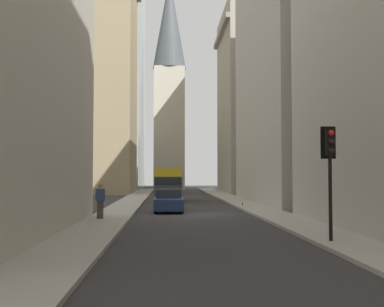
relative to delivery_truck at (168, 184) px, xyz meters
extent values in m
plane|color=#302D30|center=(-13.02, -1.40, -1.46)|extent=(135.00, 135.00, 0.00)
cube|color=#A8A399|center=(-13.02, 3.10, -1.39)|extent=(90.00, 2.20, 0.14)
cube|color=#A8A399|center=(-13.02, -5.90, -1.39)|extent=(90.00, 2.20, 0.14)
cube|color=#B7B2A5|center=(-2.50, -12.00, 9.24)|extent=(18.96, 10.00, 21.40)
cube|color=#A8A091|center=(17.74, -12.00, 10.04)|extent=(13.72, 10.00, 23.01)
cube|color=gray|center=(17.74, -6.75, 18.87)|extent=(13.72, 0.50, 0.60)
cube|color=#9E8966|center=(17.33, 9.20, 13.67)|extent=(12.24, 10.00, 30.27)
cube|color=beige|center=(31.45, -0.27, 7.90)|extent=(4.68, 4.68, 18.71)
cone|color=#474C51|center=(31.45, -0.27, 24.64)|extent=(5.15, 5.15, 14.77)
cube|color=yellow|center=(0.91, 0.00, 0.08)|extent=(4.60, 2.25, 2.60)
cube|color=#38383D|center=(-2.29, 0.00, -0.27)|extent=(1.90, 2.25, 1.90)
cube|color=black|center=(-2.29, 0.00, 0.33)|extent=(1.92, 2.09, 0.64)
cylinder|color=black|center=(-2.29, -0.99, -1.02)|extent=(0.88, 0.28, 0.88)
cylinder|color=black|center=(-2.29, 0.98, -1.02)|extent=(0.88, 0.28, 0.88)
cylinder|color=black|center=(2.31, -0.99, -1.02)|extent=(0.88, 0.28, 0.88)
cylinder|color=black|center=(2.31, 0.98, -1.02)|extent=(0.88, 0.28, 0.88)
cube|color=navy|center=(-11.14, 0.00, -0.93)|extent=(4.30, 1.78, 0.70)
cube|color=black|center=(-10.94, 0.00, -0.31)|extent=(2.10, 1.58, 0.54)
cylinder|color=black|center=(-12.49, -0.78, -1.14)|extent=(0.64, 0.22, 0.64)
cylinder|color=black|center=(-12.49, 0.78, -1.14)|extent=(0.64, 0.22, 0.64)
cylinder|color=black|center=(-9.79, -0.78, -1.14)|extent=(0.64, 0.22, 0.64)
cylinder|color=black|center=(-9.79, 0.78, -1.14)|extent=(0.64, 0.22, 0.64)
cylinder|color=black|center=(-25.18, -5.35, 0.10)|extent=(0.12, 0.12, 2.85)
cube|color=black|center=(-25.18, -5.35, 1.98)|extent=(0.28, 0.32, 0.90)
cube|color=black|center=(-25.03, -5.35, 1.98)|extent=(0.03, 0.52, 1.10)
sphere|color=red|center=(-25.34, -5.35, 2.28)|extent=(0.20, 0.20, 0.20)
sphere|color=black|center=(-25.34, -5.35, 1.98)|extent=(0.20, 0.20, 0.20)
sphere|color=black|center=(-25.34, -5.35, 1.68)|extent=(0.20, 0.20, 0.20)
cylinder|color=#473D33|center=(-16.89, 3.37, -0.89)|extent=(0.16, 0.16, 0.86)
cylinder|color=#473D33|center=(-16.89, 3.54, -0.89)|extent=(0.16, 0.16, 0.86)
cube|color=navy|center=(-16.89, 3.45, -0.14)|extent=(0.26, 0.44, 0.63)
sphere|color=#936B4C|center=(-16.89, 3.45, 0.32)|extent=(0.22, 0.22, 0.22)
cylinder|color=brown|center=(-7.88, -5.22, -1.22)|extent=(0.07, 0.07, 0.20)
cylinder|color=brown|center=(-7.88, -5.22, -1.08)|extent=(0.03, 0.03, 0.07)
camera|label=1|loc=(-40.56, 0.14, 0.91)|focal=43.67mm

